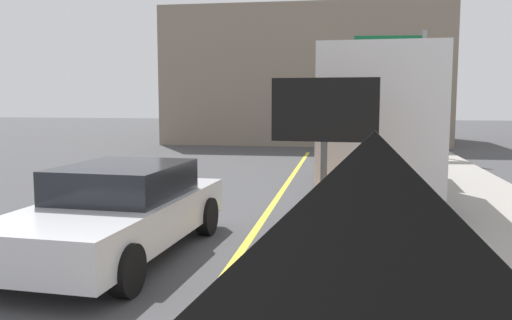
{
  "coord_description": "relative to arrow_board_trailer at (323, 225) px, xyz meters",
  "views": [
    {
      "loc": [
        1.58,
        0.23,
        2.41
      ],
      "look_at": [
        0.66,
        5.82,
        1.75
      ],
      "focal_mm": 38.07,
      "sensor_mm": 36.0,
      "label": 1
    }
  ],
  "objects": [
    {
      "name": "traffic_cone_mid_lane",
      "position": [
        -0.31,
        -2.37,
        -0.2
      ],
      "size": [
        0.36,
        0.36,
        0.58
      ],
      "color": "black",
      "rests_on": "ground"
    },
    {
      "name": "lane_center_stripe",
      "position": [
        -1.27,
        -2.39,
        -0.48
      ],
      "size": [
        0.14,
        36.0,
        0.01
      ],
      "primitive_type": "cube",
      "color": "yellow",
      "rests_on": "ground"
    },
    {
      "name": "far_building_block",
      "position": [
        -1.83,
        22.63,
        3.0
      ],
      "size": [
        14.41,
        8.76,
        6.97
      ],
      "primitive_type": "cube",
      "color": "gray",
      "rests_on": "ground"
    },
    {
      "name": "arrow_board_trailer",
      "position": [
        0.0,
        0.0,
        0.0
      ],
      "size": [
        1.6,
        1.89,
        2.7
      ],
      "color": "orange",
      "rests_on": "ground"
    },
    {
      "name": "pickup_car",
      "position": [
        -3.07,
        -0.49,
        0.22
      ],
      "size": [
        2.29,
        4.76,
        1.38
      ],
      "color": "silver",
      "rests_on": "ground"
    },
    {
      "name": "highway_guide_sign",
      "position": [
        2.5,
        13.99,
        2.94
      ],
      "size": [
        2.78,
        0.37,
        5.0
      ],
      "color": "gray",
      "rests_on": "ground"
    },
    {
      "name": "box_truck",
      "position": [
        1.06,
        4.8,
        1.34
      ],
      "size": [
        2.65,
        8.05,
        3.36
      ],
      "color": "black",
      "rests_on": "ground"
    }
  ]
}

